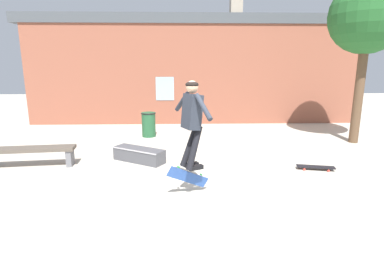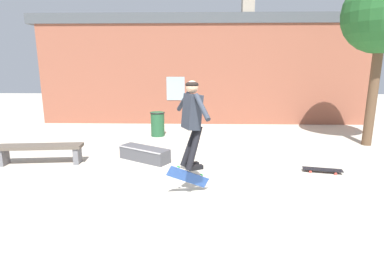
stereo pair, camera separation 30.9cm
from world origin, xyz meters
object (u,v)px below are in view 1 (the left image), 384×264
(trash_bin, at_px, (149,124))
(skateboard_flipping, at_px, (188,177))
(tree_right, at_px, (368,17))
(skateboard_resting, at_px, (316,167))
(skater, at_px, (192,117))
(park_bench, at_px, (31,152))
(skate_ledge, at_px, (139,155))

(trash_bin, distance_m, skateboard_flipping, 4.74)
(tree_right, bearing_deg, skateboard_resting, -132.74)
(tree_right, distance_m, skater, 6.58)
(skateboard_flipping, bearing_deg, park_bench, 129.18)
(skate_ledge, bearing_deg, skateboard_resting, 20.68)
(skater, distance_m, skateboard_flipping, 1.10)
(skate_ledge, xyz_separation_m, trash_bin, (-0.05, 2.63, 0.25))
(skater, distance_m, skateboard_resting, 3.37)
(park_bench, height_order, skateboard_flipping, skateboard_flipping)
(skateboard_flipping, bearing_deg, skate_ledge, 94.21)
(tree_right, xyz_separation_m, skateboard_resting, (-2.22, -2.40, -3.53))
(park_bench, xyz_separation_m, trash_bin, (2.36, 2.96, 0.07))
(tree_right, height_order, trash_bin, tree_right)
(park_bench, height_order, skate_ledge, park_bench)
(tree_right, relative_size, skate_ledge, 3.52)
(trash_bin, bearing_deg, tree_right, -8.74)
(skater, relative_size, skateboard_resting, 1.83)
(park_bench, bearing_deg, skate_ledge, 1.63)
(skate_ledge, distance_m, skateboard_flipping, 2.27)
(skate_ledge, distance_m, skateboard_resting, 4.10)
(trash_bin, bearing_deg, skateboard_flipping, -75.35)
(park_bench, distance_m, skateboard_resting, 6.46)
(park_bench, relative_size, skateboard_resting, 2.35)
(trash_bin, xyz_separation_m, skateboard_flipping, (1.20, -4.59, -0.08))
(skate_ledge, bearing_deg, trash_bin, 122.04)
(park_bench, height_order, skateboard_resting, park_bench)
(tree_right, bearing_deg, trash_bin, 171.26)
(tree_right, relative_size, park_bench, 2.40)
(skate_ledge, bearing_deg, skater, -27.43)
(skateboard_flipping, bearing_deg, skater, -54.67)
(tree_right, xyz_separation_m, trash_bin, (-6.30, 0.97, -3.18))
(park_bench, height_order, skater, skater)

